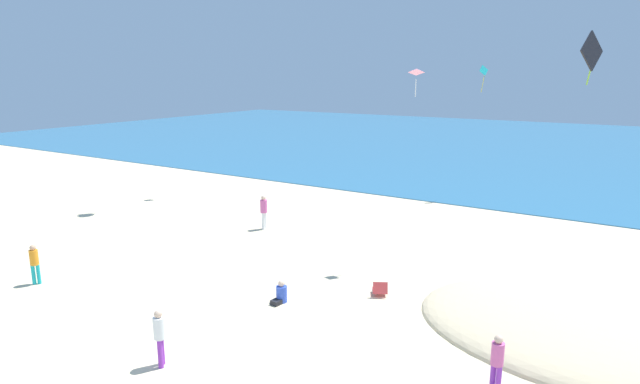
# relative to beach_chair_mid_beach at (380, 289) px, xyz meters

# --- Properties ---
(ground_plane) EXTENTS (120.00, 120.00, 0.00)m
(ground_plane) POSITION_rel_beach_chair_mid_beach_xyz_m (-3.90, 4.79, -0.24)
(ground_plane) COLOR beige
(ocean_water) EXTENTS (120.00, 60.00, 0.05)m
(ocean_water) POSITION_rel_beach_chair_mid_beach_xyz_m (-3.90, 43.95, -0.22)
(ocean_water) COLOR teal
(ocean_water) RESTS_ON ground_plane
(dune_mound) EXTENTS (10.17, 7.12, 1.43)m
(dune_mound) POSITION_rel_beach_chair_mid_beach_xyz_m (6.49, 0.76, -0.24)
(dune_mound) COLOR beige
(dune_mound) RESTS_ON ground_plane
(beach_chair_mid_beach) EXTENTS (0.74, 0.79, 0.55)m
(beach_chair_mid_beach) POSITION_rel_beach_chair_mid_beach_xyz_m (0.00, 0.00, 0.00)
(beach_chair_mid_beach) COLOR #D13D3D
(beach_chair_mid_beach) RESTS_ON ground_plane
(person_0) EXTENTS (0.42, 0.42, 1.50)m
(person_0) POSITION_rel_beach_chair_mid_beach_xyz_m (-11.12, -5.72, 0.62)
(person_0) COLOR #19ADB2
(person_0) RESTS_ON ground_plane
(person_1) EXTENTS (0.41, 0.65, 0.78)m
(person_1) POSITION_rel_beach_chair_mid_beach_xyz_m (-2.60, -2.25, 0.04)
(person_1) COLOR blue
(person_1) RESTS_ON ground_plane
(person_2) EXTENTS (0.42, 0.42, 1.71)m
(person_2) POSITION_rel_beach_chair_mid_beach_xyz_m (-8.37, 4.22, 0.74)
(person_2) COLOR white
(person_2) RESTS_ON ground_plane
(person_3) EXTENTS (0.44, 0.44, 1.59)m
(person_3) POSITION_rel_beach_chair_mid_beach_xyz_m (-2.93, -7.11, 0.67)
(person_3) COLOR purple
(person_3) RESTS_ON ground_plane
(person_4) EXTENTS (0.40, 0.40, 1.52)m
(person_4) POSITION_rel_beach_chair_mid_beach_xyz_m (4.82, -3.68, 0.63)
(person_4) COLOR purple
(person_4) RESTS_ON ground_plane
(kite_teal) EXTENTS (0.39, 0.56, 1.59)m
(kite_teal) POSITION_rel_beach_chair_mid_beach_xyz_m (-1.48, 16.79, 7.40)
(kite_teal) COLOR #1EADAD
(kite_black) EXTENTS (0.40, 0.85, 1.22)m
(kite_black) POSITION_rel_beach_chair_mid_beach_xyz_m (5.93, -1.71, 7.77)
(kite_black) COLOR black
(kite_pink) EXTENTS (0.55, 0.50, 1.12)m
(kite_pink) POSITION_rel_beach_chair_mid_beach_xyz_m (-0.45, 3.65, 7.37)
(kite_pink) COLOR pink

